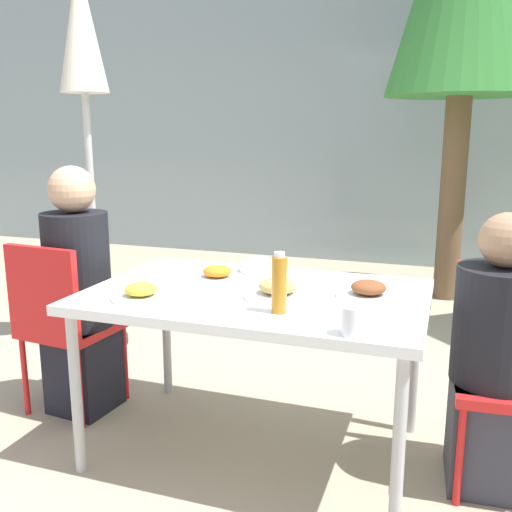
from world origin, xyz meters
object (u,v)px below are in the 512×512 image
at_px(closed_umbrella, 83,65).
at_px(salad_bowl, 259,266).
at_px(person_left, 79,296).
at_px(person_right, 496,363).
at_px(chair_right, 506,359).
at_px(bottle, 279,284).
at_px(chair_left, 60,317).
at_px(drinking_cup, 352,321).

bearing_deg(closed_umbrella, salad_bowl, -22.99).
xyz_separation_m(person_left, person_right, (1.88, -0.03, -0.08)).
relative_size(person_left, person_right, 1.12).
bearing_deg(closed_umbrella, person_left, -60.41).
height_order(chair_right, bottle, bottle).
bearing_deg(bottle, chair_left, 167.75).
bearing_deg(chair_right, closed_umbrella, -20.96).
distance_m(chair_left, bottle, 1.24).
xyz_separation_m(drinking_cup, salad_bowl, (-0.56, 0.71, -0.02)).
relative_size(closed_umbrella, drinking_cup, 24.54).
distance_m(bottle, drinking_cup, 0.33).
bearing_deg(bottle, drinking_cup, -26.91).
bearing_deg(bottle, person_left, 163.50).
relative_size(person_left, closed_umbrella, 0.52).
bearing_deg(chair_left, closed_umbrella, 119.82).
distance_m(person_left, person_right, 1.88).
height_order(person_left, bottle, person_left).
height_order(chair_left, salad_bowl, chair_left).
bearing_deg(person_right, chair_right, -121.88).
height_order(person_left, closed_umbrella, closed_umbrella).
bearing_deg(closed_umbrella, bottle, -35.58).
relative_size(closed_umbrella, salad_bowl, 12.82).
bearing_deg(chair_left, chair_right, 9.34).
bearing_deg(chair_right, drinking_cup, 41.66).
bearing_deg(person_right, closed_umbrella, -23.12).
bearing_deg(person_left, closed_umbrella, 125.13).
bearing_deg(bottle, person_right, 21.40).
relative_size(chair_left, salad_bowl, 4.67).
relative_size(person_left, drinking_cup, 12.64).
distance_m(closed_umbrella, drinking_cup, 2.44).
bearing_deg(person_right, drinking_cup, 39.32).
distance_m(chair_left, person_right, 1.94).
relative_size(bottle, salad_bowl, 1.23).
relative_size(person_left, chair_right, 1.41).
xyz_separation_m(chair_left, chair_right, (1.98, 0.13, 0.00)).
bearing_deg(bottle, salad_bowl, 115.33).
relative_size(bottle, drinking_cup, 2.35).
bearing_deg(drinking_cup, person_left, 161.22).
xyz_separation_m(person_left, bottle, (1.11, -0.33, 0.24)).
distance_m(person_left, drinking_cup, 1.49).
height_order(chair_left, closed_umbrella, closed_umbrella).
height_order(closed_umbrella, salad_bowl, closed_umbrella).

